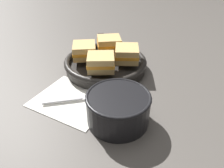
% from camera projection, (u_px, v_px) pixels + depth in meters
% --- Properties ---
extents(ground_plane, '(4.00, 4.00, 0.00)m').
position_uv_depth(ground_plane, '(100.00, 103.00, 0.59)').
color(ground_plane, '#56514C').
extents(napkin, '(0.21, 0.18, 0.00)m').
position_uv_depth(napkin, '(73.00, 99.00, 0.60)').
color(napkin, white).
rests_on(napkin, ground_plane).
extents(soup_bowl, '(0.15, 0.15, 0.08)m').
position_uv_depth(soup_bowl, '(118.00, 107.00, 0.51)').
color(soup_bowl, black).
rests_on(soup_bowl, ground_plane).
extents(spoon, '(0.13, 0.11, 0.01)m').
position_uv_depth(spoon, '(84.00, 98.00, 0.60)').
color(spoon, silver).
rests_on(spoon, napkin).
extents(skillet, '(0.28, 0.35, 0.04)m').
position_uv_depth(skillet, '(105.00, 64.00, 0.73)').
color(skillet, black).
rests_on(skillet, ground_plane).
extents(sandwich_near_left, '(0.10, 0.10, 0.05)m').
position_uv_depth(sandwich_near_left, '(127.00, 54.00, 0.70)').
color(sandwich_near_left, '#DBB26B').
rests_on(sandwich_near_left, skillet).
extents(sandwich_near_right, '(0.11, 0.11, 0.05)m').
position_uv_depth(sandwich_near_right, '(109.00, 44.00, 0.76)').
color(sandwich_near_right, '#DBB26B').
rests_on(sandwich_near_right, skillet).
extents(sandwich_far_left, '(0.11, 0.11, 0.05)m').
position_uv_depth(sandwich_far_left, '(84.00, 51.00, 0.71)').
color(sandwich_far_left, '#DBB26B').
rests_on(sandwich_far_left, skillet).
extents(sandwich_far_right, '(0.11, 0.10, 0.05)m').
position_uv_depth(sandwich_far_right, '(101.00, 62.00, 0.65)').
color(sandwich_far_right, '#DBB26B').
rests_on(sandwich_far_right, skillet).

